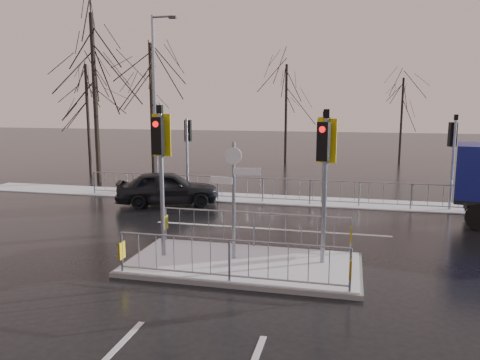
# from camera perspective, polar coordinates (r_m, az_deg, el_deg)

# --- Properties ---
(ground) EXTENTS (120.00, 120.00, 0.00)m
(ground) POSITION_cam_1_polar(r_m,az_deg,el_deg) (12.33, 0.37, -10.52)
(ground) COLOR black
(ground) RESTS_ON ground
(snow_verge) EXTENTS (30.00, 2.00, 0.04)m
(snow_verge) POSITION_cam_1_polar(r_m,az_deg,el_deg) (20.50, 5.84, -2.46)
(snow_verge) COLOR silver
(snow_verge) RESTS_ON ground
(lane_markings) EXTENTS (8.00, 11.38, 0.01)m
(lane_markings) POSITION_cam_1_polar(r_m,az_deg,el_deg) (12.03, 0.01, -11.03)
(lane_markings) COLOR silver
(lane_markings) RESTS_ON ground
(traffic_island) EXTENTS (6.00, 3.04, 4.15)m
(traffic_island) POSITION_cam_1_polar(r_m,az_deg,el_deg) (12.22, 0.33, -8.78)
(traffic_island) COLOR #60605C
(traffic_island) RESTS_ON ground
(far_kerb_fixtures) EXTENTS (18.00, 0.65, 3.83)m
(far_kerb_fixtures) POSITION_cam_1_polar(r_m,az_deg,el_deg) (19.79, 6.53, 0.04)
(far_kerb_fixtures) COLOR gray
(far_kerb_fixtures) RESTS_ON ground
(car_far_lane) EXTENTS (4.51, 3.05, 1.43)m
(car_far_lane) POSITION_cam_1_polar(r_m,az_deg,el_deg) (19.71, -8.84, -0.95)
(car_far_lane) COLOR black
(car_far_lane) RESTS_ON ground
(tree_near_a) EXTENTS (4.75, 4.75, 8.97)m
(tree_near_a) POSITION_cam_1_polar(r_m,az_deg,el_deg) (25.95, -17.43, 13.15)
(tree_near_a) COLOR black
(tree_near_a) RESTS_ON ground
(tree_near_b) EXTENTS (4.00, 4.00, 7.55)m
(tree_near_b) POSITION_cam_1_polar(r_m,az_deg,el_deg) (26.08, -10.79, 11.26)
(tree_near_b) COLOR black
(tree_near_b) RESTS_ON ground
(tree_near_c) EXTENTS (3.50, 3.50, 6.61)m
(tree_near_c) POSITION_cam_1_polar(r_m,az_deg,el_deg) (29.05, -18.16, 9.48)
(tree_near_c) COLOR black
(tree_near_c) RESTS_ON ground
(tree_far_a) EXTENTS (3.75, 3.75, 7.08)m
(tree_far_a) POSITION_cam_1_polar(r_m,az_deg,el_deg) (33.63, 5.66, 10.35)
(tree_far_a) COLOR black
(tree_far_a) RESTS_ON ground
(tree_far_b) EXTENTS (3.25, 3.25, 6.14)m
(tree_far_b) POSITION_cam_1_polar(r_m,az_deg,el_deg) (35.46, 19.17, 8.79)
(tree_far_b) COLOR black
(tree_far_b) RESTS_ON ground
(street_lamp_left) EXTENTS (1.25, 0.18, 8.20)m
(street_lamp_left) POSITION_cam_1_polar(r_m,az_deg,el_deg) (22.69, -10.20, 9.94)
(street_lamp_left) COLOR gray
(street_lamp_left) RESTS_ON ground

